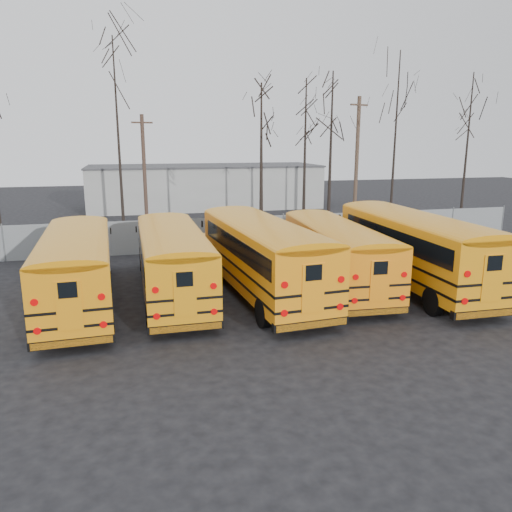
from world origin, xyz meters
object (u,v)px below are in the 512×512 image
object	(u,v)px
bus_b	(172,256)
bus_c	(261,250)
utility_pole_left	(145,174)
bus_e	(412,243)
bus_a	(77,263)
utility_pole_right	(357,158)
bus_d	(335,249)

from	to	relation	value
bus_b	bus_c	bearing A→B (deg)	-7.24
utility_pole_left	bus_e	bearing A→B (deg)	-69.57
bus_b	bus_e	distance (m)	10.74
bus_e	bus_c	bearing A→B (deg)	177.75
bus_e	utility_pole_left	xyz separation A→B (m)	(-11.27, 15.98, 2.23)
bus_a	bus_e	distance (m)	14.46
bus_e	utility_pole_right	distance (m)	19.11
utility_pole_right	bus_d	bearing A→B (deg)	-134.91
bus_c	bus_e	bearing A→B (deg)	-7.67
bus_a	bus_d	world-z (taller)	bus_a
bus_b	bus_d	bearing A→B (deg)	-1.53
bus_c	bus_d	size ratio (longest dim) A/B	1.11
bus_b	bus_c	world-z (taller)	bus_c
bus_c	utility_pole_left	bearing A→B (deg)	100.62
bus_c	bus_d	world-z (taller)	bus_c
bus_d	bus_e	xyz separation A→B (m)	(3.46, -0.66, 0.23)
bus_d	bus_e	size ratio (longest dim) A/B	0.89
bus_a	bus_d	xyz separation A→B (m)	(10.99, 0.21, -0.05)
bus_d	utility_pole_left	bearing A→B (deg)	120.27
utility_pole_left	bus_a	bearing A→B (deg)	-116.36
bus_b	bus_d	distance (m)	7.25
utility_pole_right	utility_pole_left	bearing A→B (deg)	169.50
bus_b	bus_e	size ratio (longest dim) A/B	0.90
utility_pole_right	bus_b	bearing A→B (deg)	-150.84
bus_e	utility_pole_left	distance (m)	19.68
bus_a	utility_pole_left	xyz separation A→B (m)	(3.19, 15.53, 2.40)
bus_c	bus_a	bearing A→B (deg)	174.68
bus_a	bus_c	bearing A→B (deg)	-3.29
bus_b	utility_pole_left	distance (m)	15.36
bus_c	bus_d	distance (m)	3.55
bus_a	bus_c	size ratio (longest dim) A/B	0.93
utility_pole_left	utility_pole_right	bearing A→B (deg)	-7.86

